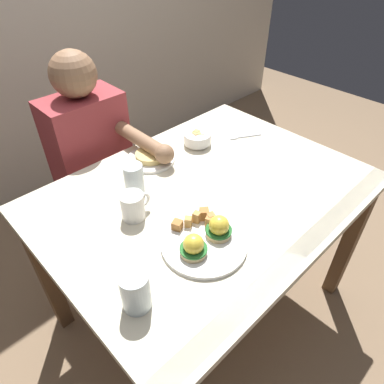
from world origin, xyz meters
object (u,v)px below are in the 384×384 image
Objects in this scene: eggs_benedict_plate at (205,239)px; side_plate at (151,158)px; fruit_bowl at (197,139)px; water_glass_near at (136,293)px; water_glass_far at (134,183)px; dining_table at (207,212)px; fork at (243,137)px; coffee_mug at (133,205)px; diner_person at (96,159)px.

eggs_benedict_plate is 1.35× the size of side_plate.
eggs_benedict_plate is 0.59m from fruit_bowl.
water_glass_near is 0.46m from water_glass_far.
side_plate is (-0.03, 0.30, 0.12)m from dining_table.
side_plate is at bearing 168.71° from fruit_bowl.
fork is at bearing 29.33° from eggs_benedict_plate.
dining_table is 0.33m from side_plate.
water_glass_far is (-0.41, -0.09, 0.02)m from fruit_bowl.
eggs_benedict_plate reaches higher than side_plate.
coffee_mug reaches higher than eggs_benedict_plate.
water_glass_near reaches higher than side_plate.
water_glass_far is (-0.20, 0.17, 0.16)m from dining_table.
water_glass_far is at bearing 51.11° from coffee_mug.
dining_table is 0.36m from fruit_bowl.
fork is 1.12× the size of water_glass_far.
side_plate is at bearing -70.98° from diner_person.
water_glass_far is at bearing -100.10° from diner_person.
water_glass_far is (-0.61, 0.01, 0.05)m from fork.
water_glass_near is (-0.20, -0.28, 0.00)m from coffee_mug.
coffee_mug is 0.34m from side_plate.
water_glass_near reaches higher than eggs_benedict_plate.
water_glass_far reaches higher than side_plate.
dining_table is at bearing -39.62° from water_glass_far.
diner_person reaches higher than water_glass_far.
coffee_mug is at bearing -128.89° from water_glass_far.
fruit_bowl is at bearing 12.49° from water_glass_far.
eggs_benedict_plate is 1.88× the size of fork.
side_plate is at bearing 70.35° from eggs_benedict_plate.
eggs_benedict_plate is 2.27× the size of water_glass_near.
dining_table is at bearing -158.39° from fork.
side_plate is (0.18, 0.14, -0.04)m from water_glass_far.
dining_table is at bearing 41.93° from eggs_benedict_plate.
eggs_benedict_plate is at bearing -138.07° from dining_table.
side_plate is at bearing 161.10° from fork.
coffee_mug is 0.69m from fork.
side_plate reaches higher than fork.
fruit_bowl is 0.60× the size of side_plate.
fork is (0.20, -0.10, -0.03)m from fruit_bowl.
fruit_bowl is (0.40, 0.44, 0.01)m from eggs_benedict_plate.
fork is 0.95m from water_glass_near.
coffee_mug reaches higher than side_plate.
diner_person is (0.35, 0.80, -0.14)m from water_glass_near.
water_glass_near is at bearing -157.64° from fork.
eggs_benedict_plate reaches higher than dining_table.
eggs_benedict_plate is 0.24× the size of diner_person.
diner_person reaches higher than side_plate.
coffee_mug reaches higher than fork.
diner_person reaches higher than coffee_mug.
fruit_bowl is 0.94× the size of water_glass_far.
dining_table is at bearing 22.98° from water_glass_near.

